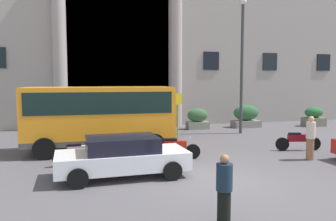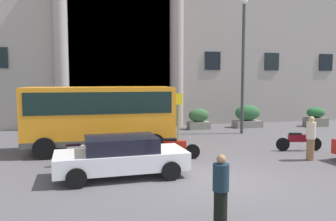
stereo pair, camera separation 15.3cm
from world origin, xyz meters
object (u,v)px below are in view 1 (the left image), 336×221
Objects in this scene: pedestrian_child_trailing at (310,138)px; motorcycle_near_kerb at (78,153)px; bus_stop_sign at (178,111)px; lamppost_plaza_centre at (242,56)px; hedge_planter_far_east at (314,117)px; pedestrian_woman_dark_dress at (224,190)px; scooter_by_planter at (297,140)px; parked_sedan_far at (122,156)px; orange_minibus at (100,113)px; hedge_planter_entrance_left at (96,121)px; motorcycle_far_end at (174,147)px; hedge_planter_west at (198,119)px; hedge_planter_far_west at (246,116)px.

motorcycle_near_kerb is at bearing 55.46° from pedestrian_child_trailing.
lamppost_plaza_centre is (4.23, 1.00, 3.08)m from bus_stop_sign.
hedge_planter_far_east is 0.89× the size of pedestrian_woman_dark_dress.
scooter_by_planter is at bearing 178.88° from pedestrian_woman_dark_dress.
parked_sedan_far is at bearing -137.21° from lamppost_plaza_centre.
orange_minibus reaches higher than hedge_planter_far_east.
hedge_planter_entrance_left reaches higher than motorcycle_far_end.
motorcycle_near_kerb is 6.94m from pedestrian_woman_dark_dress.
hedge_planter_west reaches higher than motorcycle_near_kerb.
motorcycle_near_kerb is at bearing -155.58° from hedge_planter_far_east.
parked_sedan_far is 7.60m from pedestrian_child_trailing.
scooter_by_planter is (-6.14, -6.84, -0.19)m from hedge_planter_far_east.
orange_minibus is 4.68m from bus_stop_sign.
pedestrian_woman_dark_dress reaches higher than motorcycle_near_kerb.
orange_minibus is 2.92m from motorcycle_near_kerb.
motorcycle_far_end is 5.85m from scooter_by_planter.
orange_minibus is 4.52× the size of hedge_planter_west.
scooter_by_planter is (8.70, -2.13, -1.26)m from orange_minibus.
pedestrian_woman_dark_dress is at bearing -124.05° from scooter_by_planter.
motorcycle_near_kerb is at bearing -108.47° from pedestrian_woman_dark_dress.
hedge_planter_west is 3.51m from hedge_planter_far_west.
motorcycle_far_end is 1.26× the size of pedestrian_woman_dark_dress.
hedge_planter_entrance_left is at bearing 128.60° from motorcycle_far_end.
hedge_planter_far_west is 4.80m from lamppost_plaza_centre.
hedge_planter_west is 14.52m from pedestrian_woman_dark_dress.
hedge_planter_entrance_left is 7.32m from motorcycle_near_kerb.
pedestrian_woman_dark_dress is at bearing -133.37° from hedge_planter_far_east.
scooter_by_planter is at bearing -13.12° from orange_minibus.
hedge_planter_far_east reaches higher than parked_sedan_far.
hedge_planter_far_west is 13.46m from motorcycle_near_kerb.
pedestrian_child_trailing reaches higher than parked_sedan_far.
hedge_planter_west is at bearing 117.34° from scooter_by_planter.
bus_stop_sign is at bearing -149.98° from hedge_planter_far_west.
pedestrian_woman_dark_dress is (-7.72, -13.96, 0.05)m from hedge_planter_far_west.
hedge_planter_far_east is 0.71× the size of motorcycle_far_end.
pedestrian_child_trailing is (7.58, 0.50, 0.20)m from parked_sedan_far.
bus_stop_sign is 6.73m from hedge_planter_far_west.
hedge_planter_entrance_left is 0.21× the size of lamppost_plaza_centre.
pedestrian_woman_dark_dress is (2.34, -13.38, -0.02)m from hedge_planter_entrance_left.
motorcycle_far_end is (-12.00, -6.99, -0.19)m from hedge_planter_far_east.
parked_sedan_far is 11.49m from lamppost_plaza_centre.
scooter_by_planter is (5.85, 0.15, 0.00)m from motorcycle_far_end.
scooter_by_planter is at bearing -42.82° from bus_stop_sign.
pedestrian_child_trailing is at bearing -14.51° from motorcycle_near_kerb.
orange_minibus is at bearing -140.68° from hedge_planter_west.
hedge_planter_entrance_left is at bearing -176.71° from hedge_planter_far_west.
hedge_planter_far_east is 9.20m from scooter_by_planter.
pedestrian_woman_dark_dress is at bearing -78.87° from motorcycle_far_end.
motorcycle_near_kerb is (-3.80, -0.18, -0.00)m from motorcycle_far_end.
motorcycle_far_end and scooter_by_planter have the same top height.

